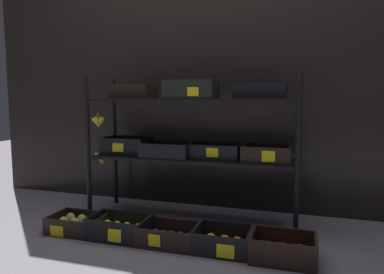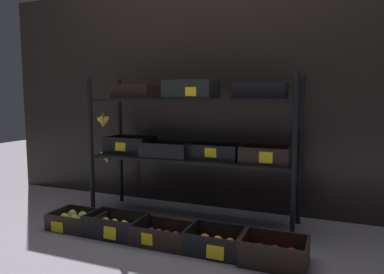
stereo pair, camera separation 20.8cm
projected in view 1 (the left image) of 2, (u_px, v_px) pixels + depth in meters
ground_plane at (192, 219)px, 2.57m from camera, size 10.00×10.00×0.00m
storefront_wall at (206, 96)px, 2.84m from camera, size 3.84×0.12×1.77m
display_rack at (191, 130)px, 2.50m from camera, size 1.57×0.42×1.02m
crate_ground_pear at (78, 224)px, 2.32m from camera, size 0.35×0.25×0.11m
crate_ground_lemon at (120, 229)px, 2.22m from camera, size 0.38×0.24×0.14m
crate_ground_plum at (169, 237)px, 2.13m from camera, size 0.35×0.24×0.12m
crate_ground_tangerine at (223, 242)px, 2.04m from camera, size 0.33×0.27×0.13m
crate_ground_apple_red at (283, 251)px, 1.91m from camera, size 0.35×0.24×0.14m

